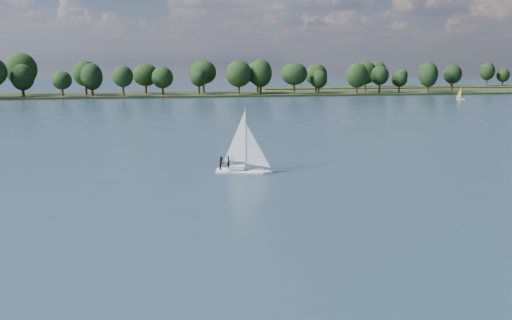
{
  "coord_description": "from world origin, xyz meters",
  "views": [
    {
      "loc": [
        -6.81,
        -25.71,
        13.19
      ],
      "look_at": [
        5.05,
        35.62,
        2.5
      ],
      "focal_mm": 40.0,
      "sensor_mm": 36.0,
      "label": 1
    }
  ],
  "objects": [
    {
      "name": "ground",
      "position": [
        0.0,
        100.0,
        0.0
      ],
      "size": [
        700.0,
        700.0,
        0.0
      ],
      "primitive_type": "plane",
      "color": "#233342",
      "rests_on": "ground"
    },
    {
      "name": "far_shore",
      "position": [
        0.0,
        212.0,
        0.0
      ],
      "size": [
        660.0,
        40.0,
        1.5
      ],
      "primitive_type": "cube",
      "color": "black",
      "rests_on": "ground"
    },
    {
      "name": "far_shore_back",
      "position": [
        160.0,
        260.0,
        0.0
      ],
      "size": [
        220.0,
        30.0,
        1.4
      ],
      "primitive_type": "cube",
      "color": "black",
      "rests_on": "ground"
    },
    {
      "name": "sailboat",
      "position": [
        4.2,
        41.22,
        2.28
      ],
      "size": [
        6.44,
        3.31,
        8.16
      ],
      "rotation": [
        0.0,
        0.0,
        -0.27
      ],
      "color": "silver",
      "rests_on": "ground"
    },
    {
      "name": "dinghy_orange",
      "position": [
        105.99,
        164.63,
        1.11
      ],
      "size": [
        3.09,
        2.54,
        4.68
      ],
      "rotation": [
        0.0,
        0.0,
        -0.56
      ],
      "color": "silver",
      "rests_on": "ground"
    },
    {
      "name": "treeline",
      "position": [
        -10.56,
        208.62,
        8.11
      ],
      "size": [
        563.0,
        73.74,
        18.42
      ],
      "color": "black",
      "rests_on": "ground"
    }
  ]
}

